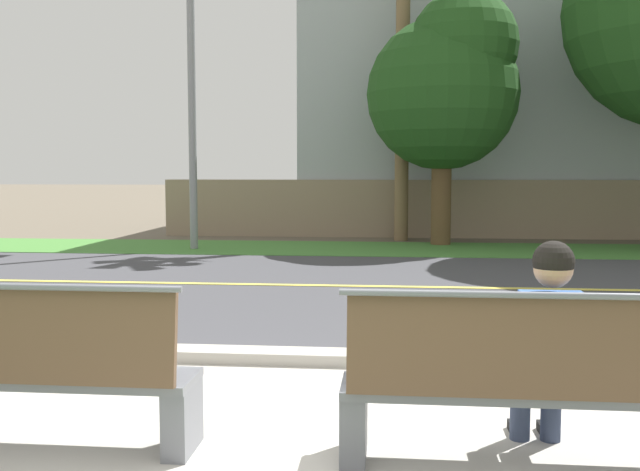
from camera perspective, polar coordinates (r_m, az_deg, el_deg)
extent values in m
plane|color=#665B4C|center=(11.78, 2.22, -2.84)|extent=(140.00, 140.00, 0.00)
cube|color=#B7B2A8|center=(4.42, -3.99, -16.44)|extent=(44.00, 3.60, 0.01)
cube|color=#ADA89E|center=(6.24, -0.95, -9.49)|extent=(44.00, 0.30, 0.11)
cube|color=#424247|center=(10.30, 1.72, -3.97)|extent=(52.00, 8.00, 0.01)
cube|color=#E0CC4C|center=(10.30, 1.72, -3.94)|extent=(48.00, 0.14, 0.01)
cube|color=#478438|center=(15.20, 3.00, -1.02)|extent=(48.00, 2.80, 0.02)
cube|color=slate|center=(4.39, -10.69, -13.60)|extent=(0.14, 0.40, 0.45)
cube|color=slate|center=(4.68, -22.00, -10.16)|extent=(2.02, 0.44, 0.05)
cube|color=brown|center=(4.45, -23.30, -7.22)|extent=(1.94, 0.12, 0.52)
cylinder|color=slate|center=(4.39, -23.49, -3.67)|extent=(2.02, 0.04, 0.04)
cube|color=slate|center=(4.24, 2.67, -14.24)|extent=(0.14, 0.40, 0.45)
cube|color=slate|center=(4.23, 15.75, -11.60)|extent=(2.02, 0.44, 0.05)
cube|color=brown|center=(3.97, 16.34, -8.45)|extent=(1.94, 0.12, 0.52)
cylinder|color=slate|center=(3.91, 16.47, -4.49)|extent=(2.02, 0.04, 0.04)
cylinder|color=#333D56|center=(4.40, 15.88, -9.82)|extent=(0.15, 0.42, 0.15)
cylinder|color=#333D56|center=(4.43, 18.20, -9.76)|extent=(0.15, 0.42, 0.15)
cylinder|color=#333D56|center=(4.66, 15.36, -12.73)|extent=(0.12, 0.12, 0.43)
cube|color=black|center=(4.79, 15.15, -14.49)|extent=(0.09, 0.24, 0.07)
cylinder|color=#333D56|center=(4.69, 17.58, -12.66)|extent=(0.12, 0.12, 0.43)
cube|color=black|center=(4.82, 17.32, -14.41)|extent=(0.09, 0.24, 0.07)
cube|color=#33599E|center=(4.19, 17.63, -7.80)|extent=(0.34, 0.20, 0.52)
cylinder|color=#33599E|center=(4.16, 14.66, -7.52)|extent=(0.09, 0.09, 0.46)
cylinder|color=#33599E|center=(4.25, 20.44, -7.41)|extent=(0.09, 0.09, 0.46)
sphere|color=tan|center=(4.13, 17.75, -2.48)|extent=(0.21, 0.21, 0.21)
sphere|color=black|center=(4.12, 17.76, -1.93)|extent=(0.22, 0.22, 0.22)
cylinder|color=gray|center=(15.35, -9.98, 11.56)|extent=(0.16, 0.16, 6.75)
cylinder|color=brown|center=(16.13, 9.44, 2.88)|extent=(0.43, 0.43, 2.04)
sphere|color=#1E4719|center=(16.21, 9.55, 10.85)|extent=(3.27, 3.27, 3.27)
sphere|color=#1E4719|center=(16.13, 11.16, 14.37)|extent=(2.29, 2.29, 2.29)
cylinder|color=brown|center=(17.27, 6.48, 14.27)|extent=(0.32, 0.32, 8.77)
cube|color=gray|center=(17.92, 8.46, 2.08)|extent=(13.00, 0.36, 1.40)
cube|color=#A3ADB2|center=(21.48, 16.03, 9.58)|extent=(12.26, 6.40, 6.75)
cube|color=#232833|center=(18.00, 9.09, 11.70)|extent=(1.10, 0.06, 1.30)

